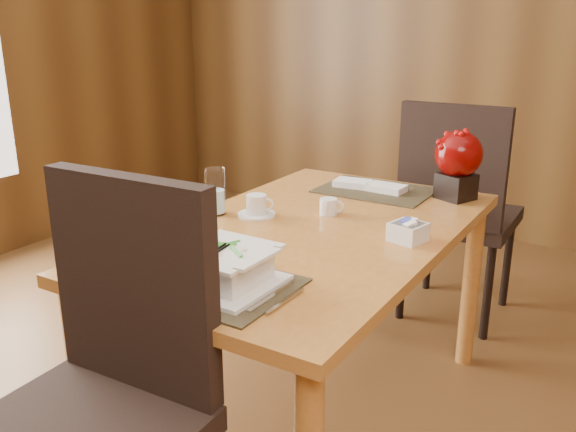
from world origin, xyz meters
The scene contains 14 objects.
back_wall centered at (0.00, 3.00, 1.40)m, with size 5.00×0.02×2.80m, color brown.
dining_table centered at (0.00, 0.60, 0.65)m, with size 0.90×1.50×0.75m.
placemat_near centered at (0.00, 0.05, 0.75)m, with size 0.45×0.33×0.01m, color black.
placemat_far centered at (0.00, 1.15, 0.75)m, with size 0.45×0.33×0.01m, color black.
soup_setting centered at (0.05, 0.06, 0.80)m, with size 0.26×0.26×0.11m.
coffee_cup centered at (-0.23, 0.61, 0.78)m, with size 0.14×0.14×0.08m.
water_glass centered at (-0.37, 0.56, 0.83)m, with size 0.07×0.07×0.17m, color white.
creamer_jug centered at (-0.02, 0.76, 0.78)m, with size 0.08×0.08×0.06m, color white, non-canonical shape.
sugar_caddy centered at (0.33, 0.65, 0.78)m, with size 0.10×0.10×0.06m, color white.
berry_decor centered at (0.32, 1.21, 0.90)m, with size 0.18×0.18×0.27m.
napkins_far centered at (-0.02, 1.15, 0.77)m, with size 0.30×0.11×0.03m, color white, non-canonical shape.
bread_plate centered at (-0.29, 0.08, 0.75)m, with size 0.14×0.14×0.01m, color white.
near_chair centered at (-0.07, -0.28, 0.61)m, with size 0.52×0.52×1.08m.
far_chair centered at (0.20, 1.65, 0.61)m, with size 0.51×0.51×1.08m.
Camera 1 is at (0.96, -1.11, 1.42)m, focal length 38.00 mm.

